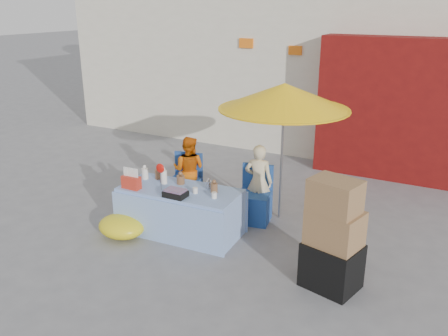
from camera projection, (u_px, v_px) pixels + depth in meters
The scene contains 10 objects.
ground at pixel (182, 245), 6.54m from camera, with size 80.00×80.00×0.00m, color slate.
backdrop at pixel (364, 5), 11.54m from camera, with size 14.00×8.00×7.80m.
market_table at pixel (180, 210), 6.80m from camera, with size 1.80×0.91×1.06m.
chair_left at pixel (185, 190), 7.76m from camera, with size 0.56×0.55×0.85m.
chair_right at pixel (254, 205), 7.20m from camera, with size 0.56×0.55×0.85m.
vendor_orange at pixel (189, 170), 7.76m from camera, with size 0.55×0.43×1.14m, color #D85E0B.
vendor_beige at pixel (258, 182), 7.20m from camera, with size 0.43×0.28×1.18m, color beige.
umbrella at pixel (284, 97), 6.76m from camera, with size 1.90×1.90×2.09m.
box_stack at pixel (333, 239), 5.39m from camera, with size 0.71×0.63×1.34m.
tarp_bundle at pixel (122, 226), 6.74m from camera, with size 0.70×0.56×0.31m, color yellow.
Camera 1 is at (3.26, -4.86, 3.17)m, focal length 38.00 mm.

